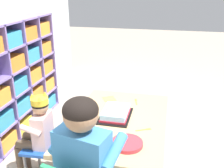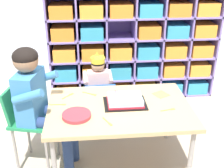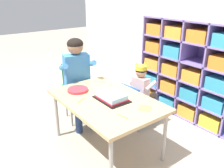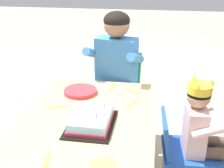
% 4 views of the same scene
% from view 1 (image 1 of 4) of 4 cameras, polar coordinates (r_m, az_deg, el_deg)
% --- Properties ---
extents(activity_table, '(1.15, 0.77, 0.58)m').
position_cam_1_polar(activity_table, '(2.20, 1.39, -8.67)').
color(activity_table, tan).
rests_on(activity_table, ground).
extents(classroom_chair_blue, '(0.34, 0.37, 0.57)m').
position_cam_1_polar(classroom_chair_blue, '(2.35, -13.05, -12.72)').
color(classroom_chair_blue, '#1E4CA8').
rests_on(classroom_chair_blue, ground).
extents(child_with_crown, '(0.31, 0.31, 0.81)m').
position_cam_1_polar(child_with_crown, '(2.31, -15.75, -9.08)').
color(child_with_crown, beige).
rests_on(child_with_crown, ground).
extents(adult_helper_seated, '(0.47, 0.45, 1.08)m').
position_cam_1_polar(adult_helper_seated, '(1.62, -5.05, -15.35)').
color(adult_helper_seated, '#3D7FBC').
rests_on(adult_helper_seated, ground).
extents(birthday_cake_on_tray, '(0.35, 0.25, 0.10)m').
position_cam_1_polar(birthday_cake_on_tray, '(2.22, 0.77, -6.35)').
color(birthday_cake_on_tray, black).
rests_on(birthday_cake_on_tray, activity_table).
extents(paper_plate_stack, '(0.22, 0.22, 0.03)m').
position_cam_1_polar(paper_plate_stack, '(1.87, 3.24, -12.67)').
color(paper_plate_stack, '#DB333D').
rests_on(paper_plate_stack, activity_table).
extents(paper_napkin_square, '(0.16, 0.16, 0.00)m').
position_cam_1_polar(paper_napkin_square, '(2.55, -0.63, -3.21)').
color(paper_napkin_square, '#F4DB4C').
rests_on(paper_napkin_square, activity_table).
extents(fork_near_child_seat, '(0.07, 0.12, 0.00)m').
position_cam_1_polar(fork_near_child_seat, '(2.06, 7.00, -9.72)').
color(fork_near_child_seat, yellow).
rests_on(fork_near_child_seat, activity_table).
extents(fork_at_table_front_edge, '(0.12, 0.04, 0.00)m').
position_cam_1_polar(fork_at_table_front_edge, '(2.51, 5.20, -3.74)').
color(fork_at_table_front_edge, yellow).
rests_on(fork_at_table_front_edge, activity_table).
extents(fork_near_cake_tray, '(0.10, 0.11, 0.00)m').
position_cam_1_polar(fork_near_cake_tray, '(1.89, -7.84, -12.85)').
color(fork_near_cake_tray, yellow).
rests_on(fork_near_cake_tray, activity_table).
extents(fork_beside_plate_stack, '(0.14, 0.02, 0.00)m').
position_cam_1_polar(fork_beside_plate_stack, '(1.80, -4.06, -14.76)').
color(fork_beside_plate_stack, yellow).
rests_on(fork_beside_plate_stack, activity_table).
extents(fork_by_napkin, '(0.13, 0.08, 0.00)m').
position_cam_1_polar(fork_by_napkin, '(2.05, -6.48, -9.93)').
color(fork_by_napkin, yellow).
rests_on(fork_by_napkin, activity_table).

